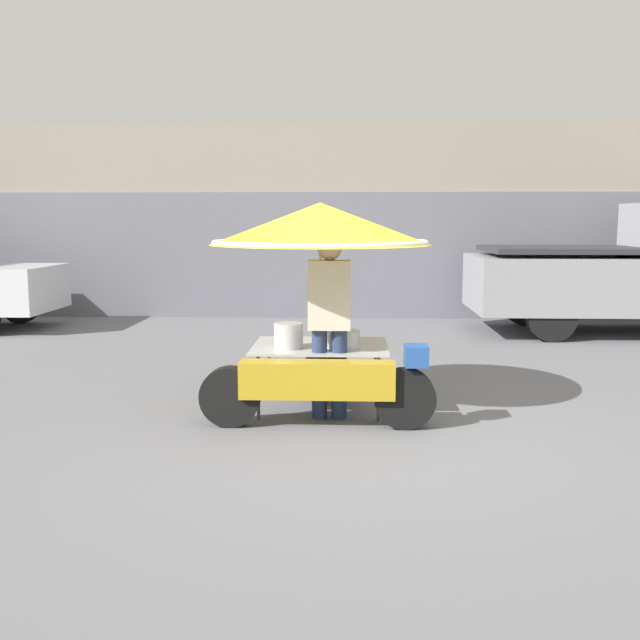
% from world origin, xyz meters
% --- Properties ---
extents(ground_plane, '(36.00, 36.00, 0.00)m').
position_xyz_m(ground_plane, '(0.00, 0.00, 0.00)').
color(ground_plane, slate).
extents(shopfront_building, '(28.00, 2.06, 3.54)m').
position_xyz_m(shopfront_building, '(0.00, 8.30, 1.76)').
color(shopfront_building, gray).
rests_on(shopfront_building, ground).
extents(vendor_motorcycle_cart, '(2.08, 2.08, 1.96)m').
position_xyz_m(vendor_motorcycle_cart, '(-0.44, 0.87, 1.57)').
color(vendor_motorcycle_cart, black).
rests_on(vendor_motorcycle_cart, ground).
extents(vendor_person, '(0.38, 0.22, 1.67)m').
position_xyz_m(vendor_person, '(-0.35, 0.57, 0.94)').
color(vendor_person, navy).
rests_on(vendor_person, ground).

